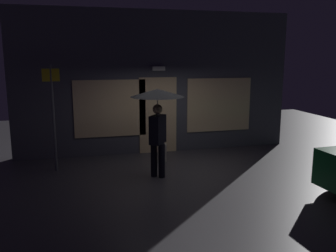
{
  "coord_description": "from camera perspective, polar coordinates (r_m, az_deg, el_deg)",
  "views": [
    {
      "loc": [
        -2.2,
        -7.8,
        2.76
      ],
      "look_at": [
        -0.24,
        0.01,
        1.2
      ],
      "focal_mm": 38.1,
      "sensor_mm": 36.0,
      "label": 1
    }
  ],
  "objects": [
    {
      "name": "ground_plane",
      "position": [
        8.56,
        1.62,
        -7.87
      ],
      "size": [
        18.0,
        18.0,
        0.0
      ],
      "primitive_type": "plane",
      "color": "#423F44"
    },
    {
      "name": "building_facade",
      "position": [
        10.41,
        -1.8,
        6.8
      ],
      "size": [
        8.06,
        0.48,
        4.07
      ],
      "color": "#4C4C56",
      "rests_on": "ground"
    },
    {
      "name": "person_with_umbrella",
      "position": [
        8.07,
        -1.69,
        3.08
      ],
      "size": [
        1.22,
        1.22,
        2.06
      ],
      "rotation": [
        0.0,
        0.0,
        0.93
      ],
      "color": "black",
      "rests_on": "ground"
    },
    {
      "name": "street_sign_post",
      "position": [
        8.99,
        -17.91,
        2.13
      ],
      "size": [
        0.4,
        0.07,
        2.6
      ],
      "color": "#595B60",
      "rests_on": "ground"
    },
    {
      "name": "sidewalk_bollard",
      "position": [
        9.6,
        -0.95,
        -4.28
      ],
      "size": [
        0.24,
        0.24,
        0.48
      ],
      "primitive_type": "cylinder",
      "color": "#B2A899",
      "rests_on": "ground"
    }
  ]
}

